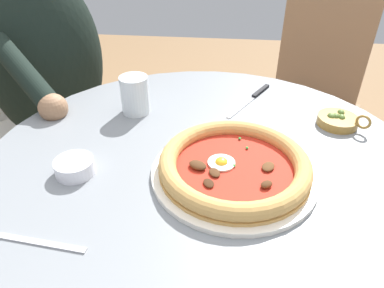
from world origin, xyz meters
name	(u,v)px	position (x,y,z in m)	size (l,w,h in m)	color
dining_table	(204,216)	(0.00, 0.00, 0.56)	(0.91, 0.91, 0.72)	gray
pizza_on_plate	(234,166)	(-0.04, -0.06, 0.73)	(0.31, 0.31, 0.04)	white
water_glass	(135,97)	(0.18, 0.18, 0.76)	(0.07, 0.07, 0.09)	silver
steak_knife	(255,96)	(0.30, -0.11, 0.72)	(0.19, 0.11, 0.01)	silver
ramekin_capers	(74,166)	(-0.06, 0.24, 0.73)	(0.07, 0.07, 0.03)	white
olive_pan	(338,120)	(0.17, -0.30, 0.73)	(0.09, 0.11, 0.04)	olive
fork_utensil	(34,242)	(-0.23, 0.25, 0.72)	(0.03, 0.17, 0.00)	#BCBCC1
diner_person	(60,117)	(0.44, 0.53, 0.53)	(0.56, 0.43, 1.19)	#282833
cafe_chair_diner	(42,103)	(0.54, 0.64, 0.53)	(0.58, 0.58, 0.88)	beige
cafe_chair_spare_near	(311,86)	(0.78, -0.37, 0.53)	(0.51, 0.51, 0.90)	#957050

